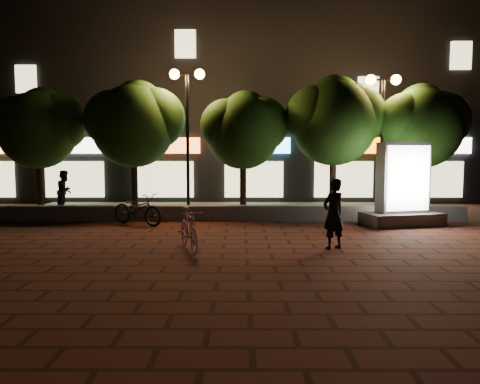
{
  "coord_description": "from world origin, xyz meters",
  "views": [
    {
      "loc": [
        0.43,
        -11.31,
        2.3
      ],
      "look_at": [
        0.4,
        1.5,
        1.18
      ],
      "focal_mm": 34.08,
      "sensor_mm": 36.0,
      "label": 1
    }
  ],
  "objects_px": {
    "ad_kiosk": "(402,192)",
    "scooter_parked": "(137,209)",
    "tree_right": "(335,118)",
    "tree_far_right": "(423,123)",
    "tree_mid": "(244,127)",
    "street_lamp_right": "(383,108)",
    "scooter_pink": "(189,229)",
    "pedestrian": "(65,191)",
    "street_lamp_left": "(187,104)",
    "tree_left": "(135,121)",
    "tree_far_left": "(40,125)",
    "rider": "(333,214)"
  },
  "relations": [
    {
      "from": "tree_left",
      "to": "tree_far_right",
      "type": "distance_m",
      "value": 10.5
    },
    {
      "from": "scooter_pink",
      "to": "rider",
      "type": "height_order",
      "value": "rider"
    },
    {
      "from": "street_lamp_left",
      "to": "scooter_pink",
      "type": "height_order",
      "value": "street_lamp_left"
    },
    {
      "from": "tree_far_left",
      "to": "tree_left",
      "type": "relative_size",
      "value": 0.95
    },
    {
      "from": "rider",
      "to": "pedestrian",
      "type": "height_order",
      "value": "rider"
    },
    {
      "from": "scooter_pink",
      "to": "tree_far_right",
      "type": "bearing_deg",
      "value": 19.39
    },
    {
      "from": "tree_left",
      "to": "rider",
      "type": "xyz_separation_m",
      "value": [
        6.07,
        -6.04,
        -2.6
      ]
    },
    {
      "from": "tree_mid",
      "to": "street_lamp_right",
      "type": "relative_size",
      "value": 0.9
    },
    {
      "from": "tree_mid",
      "to": "ad_kiosk",
      "type": "xyz_separation_m",
      "value": [
        4.96,
        -2.49,
        -2.16
      ]
    },
    {
      "from": "tree_far_right",
      "to": "rider",
      "type": "relative_size",
      "value": 2.82
    },
    {
      "from": "tree_far_left",
      "to": "street_lamp_right",
      "type": "height_order",
      "value": "street_lamp_right"
    },
    {
      "from": "tree_right",
      "to": "ad_kiosk",
      "type": "xyz_separation_m",
      "value": [
        1.66,
        -2.49,
        -2.51
      ]
    },
    {
      "from": "street_lamp_left",
      "to": "scooter_parked",
      "type": "relative_size",
      "value": 2.68
    },
    {
      "from": "ad_kiosk",
      "to": "pedestrian",
      "type": "relative_size",
      "value": 1.69
    },
    {
      "from": "tree_mid",
      "to": "scooter_parked",
      "type": "distance_m",
      "value": 5.0
    },
    {
      "from": "ad_kiosk",
      "to": "scooter_pink",
      "type": "distance_m",
      "value": 7.35
    },
    {
      "from": "scooter_pink",
      "to": "street_lamp_left",
      "type": "bearing_deg",
      "value": 77.71
    },
    {
      "from": "tree_far_right",
      "to": "pedestrian",
      "type": "distance_m",
      "value": 13.51
    },
    {
      "from": "tree_mid",
      "to": "rider",
      "type": "height_order",
      "value": "tree_mid"
    },
    {
      "from": "street_lamp_right",
      "to": "pedestrian",
      "type": "bearing_deg",
      "value": 177.2
    },
    {
      "from": "tree_right",
      "to": "tree_far_right",
      "type": "xyz_separation_m",
      "value": [
        3.2,
        -0.0,
        -0.2
      ]
    },
    {
      "from": "pedestrian",
      "to": "ad_kiosk",
      "type": "bearing_deg",
      "value": -99.77
    },
    {
      "from": "scooter_parked",
      "to": "pedestrian",
      "type": "relative_size",
      "value": 1.24
    },
    {
      "from": "street_lamp_right",
      "to": "scooter_pink",
      "type": "height_order",
      "value": "street_lamp_right"
    },
    {
      "from": "tree_far_right",
      "to": "tree_mid",
      "type": "bearing_deg",
      "value": -180.0
    },
    {
      "from": "tree_left",
      "to": "scooter_parked",
      "type": "relative_size",
      "value": 2.53
    },
    {
      "from": "scooter_pink",
      "to": "pedestrian",
      "type": "relative_size",
      "value": 1.09
    },
    {
      "from": "street_lamp_left",
      "to": "pedestrian",
      "type": "xyz_separation_m",
      "value": [
        -4.72,
        0.57,
        -3.17
      ]
    },
    {
      "from": "tree_right",
      "to": "ad_kiosk",
      "type": "relative_size",
      "value": 1.93
    },
    {
      "from": "tree_far_left",
      "to": "tree_mid",
      "type": "relative_size",
      "value": 1.03
    },
    {
      "from": "tree_far_right",
      "to": "street_lamp_right",
      "type": "bearing_deg",
      "value": -170.39
    },
    {
      "from": "tree_mid",
      "to": "rider",
      "type": "xyz_separation_m",
      "value": [
        2.07,
        -6.04,
        -2.37
      ]
    },
    {
      "from": "tree_far_left",
      "to": "scooter_parked",
      "type": "height_order",
      "value": "tree_far_left"
    },
    {
      "from": "tree_mid",
      "to": "scooter_parked",
      "type": "xyz_separation_m",
      "value": [
        -3.41,
        -2.46,
        -2.71
      ]
    },
    {
      "from": "tree_far_left",
      "to": "tree_left",
      "type": "bearing_deg",
      "value": 0.0
    },
    {
      "from": "scooter_parked",
      "to": "tree_far_left",
      "type": "bearing_deg",
      "value": 87.96
    },
    {
      "from": "tree_far_left",
      "to": "tree_far_right",
      "type": "height_order",
      "value": "tree_far_right"
    },
    {
      "from": "tree_far_left",
      "to": "tree_far_right",
      "type": "xyz_separation_m",
      "value": [
        14.0,
        0.0,
        0.08
      ]
    },
    {
      "from": "tree_far_left",
      "to": "pedestrian",
      "type": "height_order",
      "value": "tree_far_left"
    },
    {
      "from": "tree_far_left",
      "to": "rider",
      "type": "height_order",
      "value": "tree_far_left"
    },
    {
      "from": "scooter_pink",
      "to": "pedestrian",
      "type": "xyz_separation_m",
      "value": [
        -5.43,
        6.54,
        0.35
      ]
    },
    {
      "from": "rider",
      "to": "scooter_parked",
      "type": "xyz_separation_m",
      "value": [
        -5.49,
        3.57,
        -0.34
      ]
    },
    {
      "from": "tree_left",
      "to": "scooter_parked",
      "type": "bearing_deg",
      "value": -76.66
    },
    {
      "from": "tree_left",
      "to": "tree_far_right",
      "type": "height_order",
      "value": "tree_left"
    },
    {
      "from": "ad_kiosk",
      "to": "scooter_parked",
      "type": "relative_size",
      "value": 1.36
    },
    {
      "from": "street_lamp_right",
      "to": "scooter_pink",
      "type": "xyz_separation_m",
      "value": [
        -6.29,
        -5.96,
        -3.39
      ]
    },
    {
      "from": "tree_mid",
      "to": "ad_kiosk",
      "type": "relative_size",
      "value": 1.71
    },
    {
      "from": "tree_right",
      "to": "scooter_pink",
      "type": "xyz_separation_m",
      "value": [
        -4.65,
        -6.23,
        -3.06
      ]
    },
    {
      "from": "tree_far_left",
      "to": "tree_right",
      "type": "relative_size",
      "value": 0.91
    },
    {
      "from": "tree_right",
      "to": "street_lamp_left",
      "type": "height_order",
      "value": "street_lamp_left"
    }
  ]
}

